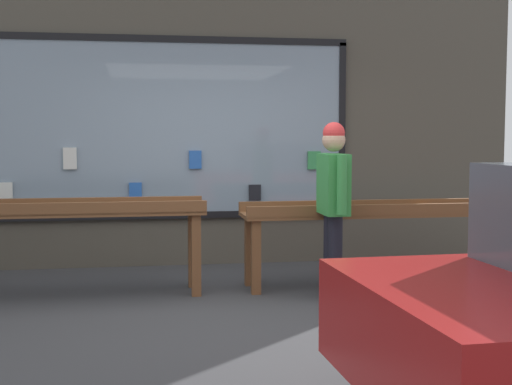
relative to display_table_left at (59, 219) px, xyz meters
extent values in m
plane|color=#38383A|center=(1.61, -0.81, -0.76)|extent=(40.00, 40.00, 0.00)
cube|color=#4C473D|center=(1.61, 1.59, 1.10)|extent=(7.66, 0.20, 3.73)
cube|color=gray|center=(1.08, 1.46, 0.89)|extent=(4.34, 0.03, 2.08)
cube|color=black|center=(1.08, 1.46, 1.94)|extent=(4.42, 0.06, 0.08)
cube|color=black|center=(1.08, 1.46, -0.15)|extent=(4.42, 0.06, 0.08)
cube|color=black|center=(3.25, 1.46, 0.89)|extent=(0.08, 0.06, 2.08)
cube|color=silver|center=(-0.74, 1.42, 0.16)|extent=(0.17, 0.03, 0.23)
cube|color=silver|center=(-0.01, 1.42, 0.54)|extent=(0.15, 0.03, 0.25)
cube|color=#2659B2|center=(0.73, 1.42, 0.14)|extent=(0.15, 0.03, 0.22)
cube|color=#2659B2|center=(1.44, 1.42, 0.52)|extent=(0.15, 0.03, 0.22)
cube|color=black|center=(2.16, 1.42, 0.12)|extent=(0.15, 0.03, 0.19)
cube|color=#338C4C|center=(2.90, 1.42, 0.50)|extent=(0.16, 0.03, 0.22)
cube|color=brown|center=(1.31, -0.20, -0.36)|extent=(0.09, 0.09, 0.80)
cube|color=brown|center=(1.31, 0.22, -0.36)|extent=(0.09, 0.09, 0.80)
cube|color=brown|center=(0.00, 0.00, 0.06)|extent=(2.82, 0.60, 0.04)
cube|color=brown|center=(0.01, -0.26, 0.12)|extent=(2.82, 0.08, 0.12)
cube|color=brown|center=(0.00, 0.26, 0.12)|extent=(2.82, 0.08, 0.12)
cube|color=black|center=(-0.40, -0.17, 0.09)|extent=(0.15, 0.20, 0.03)
cube|color=#338C4C|center=(0.01, -0.01, 0.09)|extent=(0.17, 0.24, 0.02)
cube|color=#5999A5|center=(0.41, -0.07, 0.09)|extent=(0.16, 0.22, 0.02)
cube|color=#2659B2|center=(0.82, -0.04, 0.09)|extent=(0.18, 0.25, 0.02)
cube|color=yellow|center=(1.23, -0.13, 0.09)|extent=(0.15, 0.22, 0.02)
cube|color=brown|center=(1.90, -0.21, -0.39)|extent=(0.09, 0.09, 0.74)
cube|color=brown|center=(4.52, -0.20, -0.39)|extent=(0.09, 0.09, 0.74)
cube|color=brown|center=(1.90, 0.20, -0.39)|extent=(0.09, 0.09, 0.74)
cube|color=brown|center=(4.52, 0.22, -0.39)|extent=(0.09, 0.09, 0.74)
cube|color=brown|center=(3.21, 0.00, -0.01)|extent=(2.82, 0.59, 0.04)
cube|color=brown|center=(3.21, -0.25, 0.05)|extent=(2.82, 0.08, 0.12)
cube|color=brown|center=(3.21, 0.26, 0.05)|extent=(2.82, 0.08, 0.12)
cube|color=#2659B2|center=(1.98, -0.04, 0.03)|extent=(0.16, 0.23, 0.02)
cube|color=yellow|center=(2.58, 0.03, 0.03)|extent=(0.17, 0.23, 0.02)
cube|color=black|center=(3.19, -0.04, 0.03)|extent=(0.17, 0.23, 0.02)
cube|color=orange|center=(3.80, 0.16, 0.03)|extent=(0.14, 0.23, 0.03)
cube|color=black|center=(4.46, -0.08, 0.03)|extent=(0.19, 0.24, 0.03)
cylinder|color=black|center=(2.60, -0.59, -0.35)|extent=(0.14, 0.14, 0.82)
cylinder|color=black|center=(2.60, -0.43, -0.35)|extent=(0.14, 0.14, 0.82)
cube|color=#338C3F|center=(2.60, -0.51, 0.34)|extent=(0.22, 0.46, 0.58)
cylinder|color=#338C3F|center=(2.60, -0.80, 0.36)|extent=(0.09, 0.09, 0.55)
cylinder|color=#338C3F|center=(2.61, -0.22, 0.36)|extent=(0.09, 0.09, 0.55)
sphere|color=tan|center=(2.60, -0.51, 0.76)|extent=(0.22, 0.22, 0.22)
sphere|color=red|center=(2.60, -0.51, 0.83)|extent=(0.21, 0.21, 0.21)
ellipsoid|color=black|center=(3.12, -0.72, -0.49)|extent=(0.30, 0.42, 0.20)
ellipsoid|color=black|center=(3.12, -0.72, -0.48)|extent=(0.27, 0.28, 0.21)
sphere|color=black|center=(3.19, -0.50, -0.45)|extent=(0.18, 0.18, 0.18)
cylinder|color=black|center=(3.06, -0.93, -0.46)|extent=(0.06, 0.10, 0.12)
cylinder|color=black|center=(3.20, -0.63, -0.68)|extent=(0.04, 0.04, 0.17)
cylinder|color=black|center=(3.11, -0.60, -0.68)|extent=(0.04, 0.04, 0.17)
cylinder|color=black|center=(3.14, -0.84, -0.68)|extent=(0.04, 0.04, 0.17)
cylinder|color=black|center=(3.04, -0.81, -0.68)|extent=(0.04, 0.04, 0.17)
cylinder|color=black|center=(2.49, -3.05, -0.46)|extent=(0.61, 0.20, 0.60)
camera|label=1|loc=(0.77, -7.07, 0.81)|focal=50.00mm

